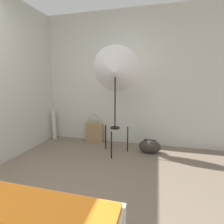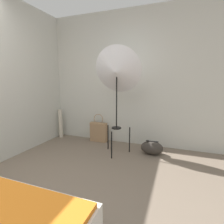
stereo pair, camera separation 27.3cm
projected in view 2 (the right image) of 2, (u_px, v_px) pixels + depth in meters
The scene contains 5 objects.
wall_back at pixel (110, 79), 3.57m from camera, with size 8.00×0.05×2.60m.
photo_umbrella at pixel (117, 72), 2.87m from camera, with size 0.81×0.46×1.84m.
tote_bag at pixel (99, 132), 3.68m from camera, with size 0.36×0.10×0.59m.
duffel_bag at pixel (152, 148), 3.04m from camera, with size 0.38×0.24×0.24m.
paper_roll at pixel (61, 123), 3.95m from camera, with size 0.09×0.09×0.64m.
Camera 2 is at (1.31, -0.81, 1.26)m, focal length 28.00 mm.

